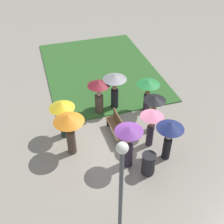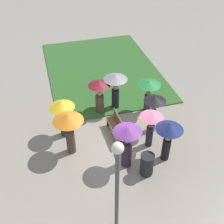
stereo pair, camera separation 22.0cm
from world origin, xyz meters
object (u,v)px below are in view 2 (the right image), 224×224
object	(u,v)px
crowd_person_orange	(69,124)
crowd_person_navy	(169,133)
crowd_person_purple	(127,141)
crowd_person_yellow	(62,111)
crowd_person_grey	(115,84)
crowd_person_black	(154,106)
lamp_post	(117,178)
crowd_person_pink	(151,120)
crowd_person_maroon	(99,91)
trash_bin	(147,164)
crowd_person_green	(149,89)
park_bench	(117,127)

from	to	relation	value
crowd_person_orange	crowd_person_navy	size ratio (longest dim) A/B	1.05
crowd_person_purple	crowd_person_yellow	distance (m)	3.12
crowd_person_yellow	crowd_person_grey	world-z (taller)	crowd_person_grey
crowd_person_orange	crowd_person_black	size ratio (longest dim) A/B	1.06
crowd_person_purple	crowd_person_grey	bearing A→B (deg)	-148.12
lamp_post	crowd_person_orange	world-z (taller)	lamp_post
crowd_person_pink	crowd_person_grey	world-z (taller)	crowd_person_grey
crowd_person_yellow	crowd_person_black	distance (m)	3.84
crowd_person_orange	crowd_person_maroon	world-z (taller)	crowd_person_orange
crowd_person_grey	crowd_person_pink	bearing A→B (deg)	89.15
lamp_post	crowd_person_purple	bearing A→B (deg)	155.18
lamp_post	crowd_person_navy	xyz separation A→B (m)	(-2.28, 2.69, -1.10)
trash_bin	crowd_person_purple	bearing A→B (deg)	-136.00
trash_bin	crowd_person_pink	size ratio (longest dim) A/B	0.52
crowd_person_green	park_bench	bearing A→B (deg)	-112.56
crowd_person_black	crowd_person_orange	bearing A→B (deg)	-0.85
crowd_person_yellow	crowd_person_pink	size ratio (longest dim) A/B	1.00
crowd_person_green	crowd_person_pink	world-z (taller)	crowd_person_pink
crowd_person_orange	crowd_person_maroon	distance (m)	2.81
crowd_person_grey	crowd_person_purple	bearing A→B (deg)	67.13
crowd_person_green	crowd_person_pink	distance (m)	2.31
lamp_post	trash_bin	distance (m)	3.17
crowd_person_black	park_bench	bearing A→B (deg)	-9.51
crowd_person_purple	crowd_person_navy	xyz separation A→B (m)	(0.11, 1.59, 0.08)
park_bench	crowd_person_yellow	distance (m)	2.43
park_bench	crowd_person_orange	world-z (taller)	crowd_person_orange
crowd_person_pink	crowd_person_green	bearing A→B (deg)	-93.79
crowd_person_orange	crowd_person_pink	size ratio (longest dim) A/B	1.07
crowd_person_black	crowd_person_grey	distance (m)	2.30
crowd_person_yellow	crowd_person_purple	bearing A→B (deg)	114.86
crowd_person_orange	crowd_person_green	bearing A→B (deg)	-108.14
crowd_person_orange	crowd_person_pink	distance (m)	3.22
crowd_person_black	trash_bin	bearing A→B (deg)	57.44
crowd_person_black	crowd_person_pink	distance (m)	0.96
park_bench	crowd_person_grey	size ratio (longest dim) A/B	0.86
park_bench	lamp_post	world-z (taller)	lamp_post
crowd_person_orange	park_bench	bearing A→B (deg)	-119.57
lamp_post	trash_bin	bearing A→B (deg)	136.19
crowd_person_maroon	crowd_person_navy	xyz separation A→B (m)	(3.58, 1.80, 0.16)
park_bench	crowd_person_orange	bearing A→B (deg)	-80.68
crowd_person_yellow	crowd_person_pink	world-z (taller)	crowd_person_pink
crowd_person_green	crowd_person_grey	size ratio (longest dim) A/B	0.91
crowd_person_grey	crowd_person_black	bearing A→B (deg)	105.41
crowd_person_pink	crowd_person_maroon	xyz separation A→B (m)	(-2.71, -1.45, -0.14)
crowd_person_purple	lamp_post	bearing A→B (deg)	16.56
lamp_post	crowd_person_purple	distance (m)	2.89
crowd_person_navy	crowd_person_grey	world-z (taller)	crowd_person_grey
crowd_person_grey	crowd_person_orange	bearing A→B (deg)	29.11
crowd_person_purple	crowd_person_navy	bearing A→B (deg)	127.32
trash_bin	crowd_person_grey	distance (m)	4.32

